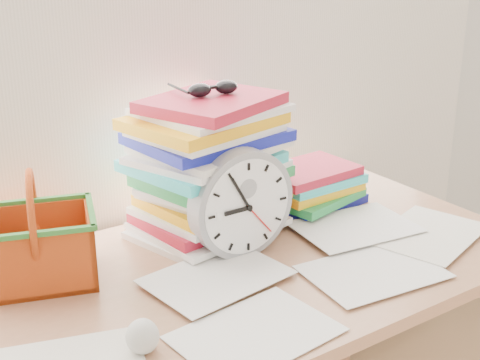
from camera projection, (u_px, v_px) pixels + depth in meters
desk at (232, 299)px, 1.48m from camera, size 1.40×0.70×0.75m
paper_stack at (209, 165)px, 1.59m from camera, size 0.41×0.36×0.34m
clock at (241, 203)px, 1.48m from camera, size 0.25×0.05×0.25m
sunglasses at (213, 89)px, 1.53m from camera, size 0.15×0.13×0.03m
book_stack at (314, 187)px, 1.77m from camera, size 0.30×0.24×0.12m
basket at (35, 228)px, 1.37m from camera, size 0.29×0.25×0.24m
crumpled_ball at (142, 336)px, 1.16m from camera, size 0.06×0.06×0.06m
scattered_papers at (232, 267)px, 1.46m from camera, size 1.26×0.42×0.02m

